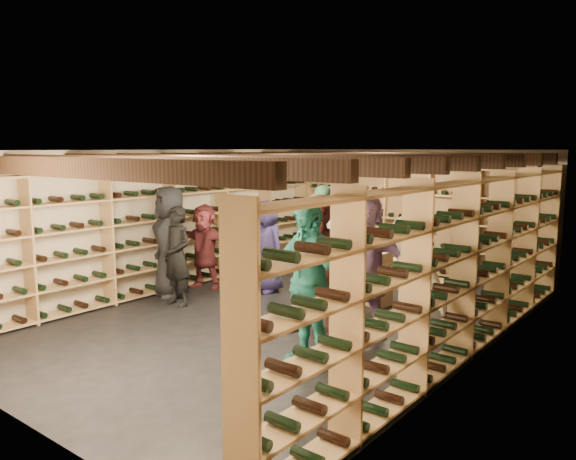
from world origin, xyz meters
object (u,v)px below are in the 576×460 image
(person_10, at_px, (322,246))
(person_11, at_px, (362,263))
(person_3, at_px, (409,282))
(person_4, at_px, (308,284))
(person_9, at_px, (334,242))
(crate_stack_left, at_px, (374,278))
(person_5, at_px, (204,246))
(person_6, at_px, (267,246))
(crate_loose, at_px, (434,284))
(person_0, at_px, (171,242))
(person_7, at_px, (340,254))
(person_1, at_px, (177,256))
(person_8, at_px, (321,266))
(crate_stack_right, at_px, (389,273))

(person_10, relative_size, person_11, 0.99)
(person_3, distance_m, person_4, 1.39)
(person_9, bearing_deg, crate_stack_left, -19.45)
(person_4, relative_size, person_5, 1.28)
(person_4, distance_m, person_6, 3.34)
(crate_loose, relative_size, person_0, 0.27)
(person_10, distance_m, person_11, 1.42)
(crate_stack_left, bearing_deg, person_9, 180.00)
(crate_stack_left, xyz_separation_m, person_7, (-0.03, -0.92, 0.51))
(crate_loose, height_order, person_1, person_1)
(person_5, height_order, person_9, person_9)
(person_6, distance_m, person_10, 1.25)
(person_3, relative_size, person_5, 1.11)
(person_1, distance_m, person_6, 1.60)
(person_1, relative_size, person_7, 0.83)
(crate_stack_left, height_order, crate_loose, crate_stack_left)
(person_6, bearing_deg, person_11, -10.42)
(person_4, height_order, person_9, person_4)
(person_4, xyz_separation_m, person_6, (-2.49, 2.22, -0.16))
(person_1, bearing_deg, person_10, 39.57)
(person_3, distance_m, person_6, 3.27)
(person_8, bearing_deg, crate_stack_left, 77.79)
(person_5, relative_size, person_11, 0.78)
(person_1, xyz_separation_m, person_3, (3.66, 0.51, 0.04))
(person_0, bearing_deg, person_8, 21.23)
(crate_stack_right, relative_size, person_9, 0.29)
(person_8, distance_m, person_9, 1.94)
(person_9, xyz_separation_m, person_11, (1.32, -1.32, 0.04))
(person_8, xyz_separation_m, person_9, (-0.93, 1.70, -0.02))
(person_4, relative_size, person_10, 1.00)
(crate_stack_right, height_order, crate_loose, crate_stack_right)
(crate_stack_right, relative_size, person_7, 0.28)
(person_4, bearing_deg, person_3, 76.10)
(crate_stack_left, relative_size, person_5, 0.58)
(crate_stack_left, distance_m, person_6, 1.92)
(crate_stack_right, bearing_deg, person_5, -141.15)
(person_0, distance_m, person_6, 1.59)
(crate_stack_left, bearing_deg, person_11, -66.55)
(crate_loose, bearing_deg, person_4, -85.69)
(person_1, distance_m, person_5, 1.13)
(person_10, bearing_deg, person_5, -173.94)
(person_10, bearing_deg, crate_stack_right, 77.53)
(person_5, distance_m, person_6, 1.12)
(person_0, relative_size, person_1, 1.18)
(person_0, height_order, person_10, person_10)
(crate_stack_left, distance_m, person_1, 3.07)
(person_4, distance_m, person_7, 1.85)
(person_5, bearing_deg, person_3, -24.38)
(crate_stack_left, height_order, person_11, person_11)
(crate_loose, relative_size, person_1, 0.32)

